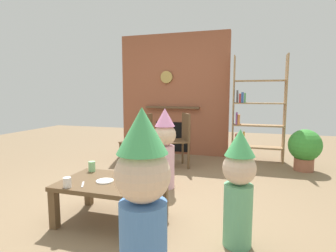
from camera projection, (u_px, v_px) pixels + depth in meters
name	position (u px, v px, depth m)	size (l,w,h in m)	color
ground_plane	(145.00, 204.00, 2.97)	(12.00, 12.00, 0.00)	#846B4C
brick_fireplace_feature	(174.00, 95.00, 5.41)	(2.20, 0.28, 2.40)	#935138
bookshelf	(254.00, 114.00, 4.81)	(0.90, 0.28, 1.90)	#9E7A51
coffee_table	(112.00, 188.00, 2.53)	(0.96, 0.64, 0.40)	brown
paper_cup_near_left	(92.00, 166.00, 2.84)	(0.07, 0.07, 0.11)	#8CD18C
paper_cup_near_right	(125.00, 180.00, 2.39)	(0.07, 0.07, 0.11)	#F2CC4C
paper_cup_center	(67.00, 182.00, 2.35)	(0.07, 0.07, 0.09)	silver
paper_plate_front	(124.00, 178.00, 2.59)	(0.18, 0.18, 0.01)	white
paper_plate_rear	(105.00, 181.00, 2.51)	(0.16, 0.16, 0.01)	white
birthday_cake_slice	(145.00, 175.00, 2.59)	(0.10, 0.10, 0.07)	pink
table_fork	(83.00, 184.00, 2.42)	(0.15, 0.02, 0.01)	silver
child_with_cone_hat	(143.00, 203.00, 1.50)	(0.32, 0.32, 1.15)	#4C7FC6
child_in_pink	(239.00, 185.00, 2.10)	(0.26, 0.26, 0.95)	#66B27F
child_by_the_chairs	(165.00, 146.00, 3.42)	(0.29, 0.29, 1.04)	#EAB2C6
dining_chair_left	(140.00, 138.00, 4.30)	(0.48, 0.48, 0.90)	brown
dining_chair_middle	(180.00, 137.00, 4.43)	(0.55, 0.55, 0.90)	brown
potted_plant_tall	(305.00, 147.00, 4.22)	(0.50, 0.50, 0.66)	#9E5B42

